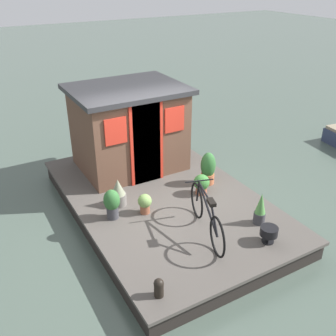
# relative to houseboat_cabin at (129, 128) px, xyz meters

# --- Properties ---
(ground_plane) EXTENTS (60.00, 60.00, 0.00)m
(ground_plane) POSITION_rel_houseboat_cabin_xyz_m (-1.50, 0.00, -1.29)
(ground_plane) COLOR #47564C
(houseboat_deck) EXTENTS (5.23, 3.32, 0.38)m
(houseboat_deck) POSITION_rel_houseboat_cabin_xyz_m (-1.50, 0.00, -1.10)
(houseboat_deck) COLOR #4C4742
(houseboat_deck) RESTS_ON ground_plane
(houseboat_cabin) EXTENTS (1.87, 2.33, 1.80)m
(houseboat_cabin) POSITION_rel_houseboat_cabin_xyz_m (0.00, 0.00, 0.00)
(houseboat_cabin) COLOR brown
(houseboat_cabin) RESTS_ON houseboat_deck
(bicycle) EXTENTS (1.65, 0.63, 0.78)m
(bicycle) POSITION_rel_houseboat_cabin_xyz_m (-2.92, -0.04, -0.55)
(bicycle) COLOR black
(bicycle) RESTS_ON houseboat_deck
(potted_plant_geranium) EXTENTS (0.29, 0.29, 0.56)m
(potted_plant_geranium) POSITION_rel_houseboat_cabin_xyz_m (-1.71, 1.14, -0.61)
(potted_plant_geranium) COLOR #38383D
(potted_plant_geranium) RESTS_ON houseboat_deck
(potted_plant_mint) EXTENTS (0.29, 0.29, 0.54)m
(potted_plant_mint) POSITION_rel_houseboat_cabin_xyz_m (-1.37, 0.88, -0.66)
(potted_plant_mint) COLOR slate
(potted_plant_mint) RESTS_ON houseboat_deck
(potted_plant_rosemary) EXTENTS (0.31, 0.31, 0.41)m
(potted_plant_rosemary) POSITION_rel_houseboat_cabin_xyz_m (-1.81, -0.70, -0.69)
(potted_plant_rosemary) COLOR #935138
(potted_plant_rosemary) RESTS_ON houseboat_deck
(potted_plant_lavender) EXTENTS (0.21, 0.21, 0.60)m
(potted_plant_lavender) POSITION_rel_houseboat_cabin_xyz_m (-3.13, -1.01, -0.63)
(potted_plant_lavender) COLOR #38383D
(potted_plant_lavender) RESTS_ON houseboat_deck
(potted_plant_fern) EXTENTS (0.31, 0.31, 0.69)m
(potted_plant_fern) POSITION_rel_houseboat_cabin_xyz_m (-1.52, -1.04, -0.57)
(potted_plant_fern) COLOR #B2603D
(potted_plant_fern) RESTS_ON houseboat_deck
(potted_plant_ivy) EXTENTS (0.25, 0.25, 0.38)m
(potted_plant_ivy) POSITION_rel_houseboat_cabin_xyz_m (-1.86, 0.57, -0.70)
(potted_plant_ivy) COLOR #935138
(potted_plant_ivy) RESTS_ON houseboat_deck
(charcoal_grill) EXTENTS (0.29, 0.29, 0.28)m
(charcoal_grill) POSITION_rel_houseboat_cabin_xyz_m (-3.60, -0.79, -0.72)
(charcoal_grill) COLOR black
(charcoal_grill) RESTS_ON houseboat_deck
(mooring_bollard) EXTENTS (0.14, 0.14, 0.29)m
(mooring_bollard) POSITION_rel_houseboat_cabin_xyz_m (-3.75, 1.31, -0.76)
(mooring_bollard) COLOR black
(mooring_bollard) RESTS_ON houseboat_deck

